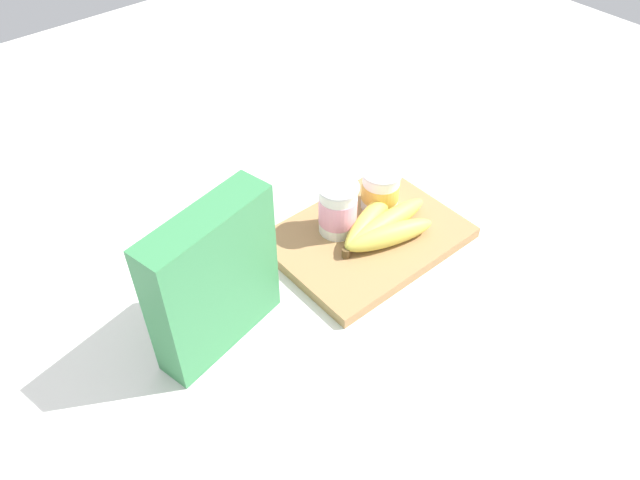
% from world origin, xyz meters
% --- Properties ---
extents(ground_plane, '(2.40, 2.40, 0.00)m').
position_xyz_m(ground_plane, '(0.00, 0.00, 0.00)').
color(ground_plane, silver).
extents(cutting_board, '(0.32, 0.24, 0.02)m').
position_xyz_m(cutting_board, '(0.00, 0.00, 0.01)').
color(cutting_board, '#A37A4C').
rests_on(cutting_board, ground_plane).
extents(cereal_box, '(0.21, 0.10, 0.24)m').
position_xyz_m(cereal_box, '(-0.31, -0.01, 0.12)').
color(cereal_box, '#38844C').
rests_on(cereal_box, ground_plane).
extents(yogurt_cup_front, '(0.07, 0.07, 0.10)m').
position_xyz_m(yogurt_cup_front, '(-0.03, 0.04, 0.07)').
color(yogurt_cup_front, white).
rests_on(yogurt_cup_front, cutting_board).
extents(yogurt_cup_back, '(0.07, 0.07, 0.08)m').
position_xyz_m(yogurt_cup_back, '(0.07, 0.04, 0.06)').
color(yogurt_cup_back, white).
rests_on(yogurt_cup_back, cutting_board).
extents(banana_bunch, '(0.20, 0.14, 0.04)m').
position_xyz_m(banana_bunch, '(0.02, -0.02, 0.04)').
color(banana_bunch, '#DBCA4E').
rests_on(banana_bunch, cutting_board).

